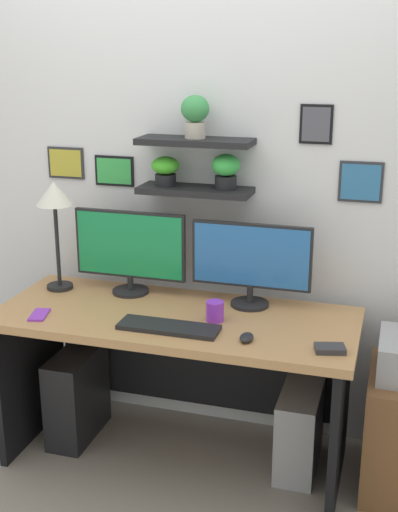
# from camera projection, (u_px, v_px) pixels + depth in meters

# --- Properties ---
(ground_plane) EXTENTS (8.00, 8.00, 0.00)m
(ground_plane) POSITION_uv_depth(u_px,v_px,m) (176.00, 457.00, 3.32)
(ground_plane) COLOR gray
(back_wall_assembly) EXTENTS (4.40, 0.24, 2.70)m
(back_wall_assembly) POSITION_uv_depth(u_px,v_px,m) (202.00, 167.00, 3.32)
(back_wall_assembly) COLOR silver
(back_wall_assembly) RESTS_ON ground
(desk) EXTENTS (1.65, 0.68, 0.75)m
(desk) POSITION_uv_depth(u_px,v_px,m) (179.00, 351.00, 3.21)
(desk) COLOR tan
(desk) RESTS_ON ground
(monitor_left) EXTENTS (0.56, 0.18, 0.41)m
(monitor_left) POSITION_uv_depth(u_px,v_px,m) (130.00, 249.00, 3.31)
(monitor_left) COLOR black
(monitor_left) RESTS_ON desk
(monitor_right) EXTENTS (0.56, 0.18, 0.40)m
(monitor_right) POSITION_uv_depth(u_px,v_px,m) (251.00, 261.00, 3.15)
(monitor_right) COLOR black
(monitor_right) RESTS_ON desk
(keyboard) EXTENTS (0.44, 0.14, 0.02)m
(keyboard) POSITION_uv_depth(u_px,v_px,m) (169.00, 327.00, 2.93)
(keyboard) COLOR black
(keyboard) RESTS_ON desk
(computer_mouse) EXTENTS (0.06, 0.09, 0.03)m
(computer_mouse) POSITION_uv_depth(u_px,v_px,m) (247.00, 337.00, 2.82)
(computer_mouse) COLOR black
(computer_mouse) RESTS_ON desk
(desk_lamp) EXTENTS (0.18, 0.18, 0.54)m
(desk_lamp) POSITION_uv_depth(u_px,v_px,m) (55.00, 203.00, 3.30)
(desk_lamp) COLOR black
(desk_lamp) RESTS_ON desk
(cell_phone) EXTENTS (0.10, 0.15, 0.01)m
(cell_phone) POSITION_uv_depth(u_px,v_px,m) (39.00, 315.00, 3.08)
(cell_phone) COLOR purple
(cell_phone) RESTS_ON desk
(coffee_mug) EXTENTS (0.08, 0.08, 0.09)m
(coffee_mug) POSITION_uv_depth(u_px,v_px,m) (215.00, 311.00, 3.02)
(coffee_mug) COLOR purple
(coffee_mug) RESTS_ON desk
(scissors_tray) EXTENTS (0.14, 0.11, 0.02)m
(scissors_tray) POSITION_uv_depth(u_px,v_px,m) (330.00, 349.00, 2.72)
(scissors_tray) COLOR #2D2D33
(scissors_tray) RESTS_ON desk
(computer_tower_left) EXTENTS (0.18, 0.40, 0.46)m
(computer_tower_left) POSITION_uv_depth(u_px,v_px,m) (77.00, 395.00, 3.45)
(computer_tower_left) COLOR black
(computer_tower_left) RESTS_ON ground
(computer_tower_right) EXTENTS (0.18, 0.40, 0.40)m
(computer_tower_right) POSITION_uv_depth(u_px,v_px,m) (300.00, 429.00, 3.19)
(computer_tower_right) COLOR #99999E
(computer_tower_right) RESTS_ON ground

